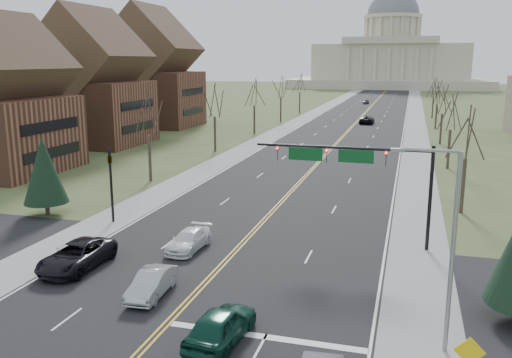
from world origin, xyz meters
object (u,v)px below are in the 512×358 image
Objects in this scene: signal_mast at (355,163)px; car_sb_inner_second at (189,240)px; warn_sign at (469,358)px; car_far_nb at (367,120)px; car_sb_outer_lead at (77,256)px; car_far_sb at (366,102)px; signal_left at (111,177)px; car_nb_inner_lead at (221,325)px; street_light at (447,239)px; car_sb_inner_lead at (152,283)px.

car_sb_inner_second is at bearing -157.49° from signal_mast.
warn_sign reaches higher than car_far_nb.
car_sb_outer_lead is 7.34m from car_sb_inner_second.
signal_mast reaches higher than car_sb_outer_lead.
car_sb_inner_second is 132.24m from car_far_sb.
signal_left is 1.04× the size of car_far_nb.
signal_left is at bearing -41.10° from car_nb_inner_lead.
warn_sign is 0.50× the size of car_far_nb.
car_nb_inner_lead is 0.83× the size of car_sb_outer_lead.
warn_sign is at bearing -70.93° from signal_mast.
car_far_sb is at bearing 87.67° from car_sb_outer_lead.
signal_left is (-18.95, 0.00, -2.05)m from signal_mast.
car_nb_inner_lead is at bearing -168.17° from street_light.
car_far_sb is (9.31, 127.85, -3.04)m from signal_left.
signal_mast is 1.34× the size of street_light.
signal_mast is 2.48× the size of car_nb_inner_lead.
signal_mast is 19.14m from car_sb_outer_lead.
street_light is 90.10m from car_far_nb.
signal_left reaches higher than car_sb_outer_lead.
car_nb_inner_lead is at bearing -27.34° from car_sb_outer_lead.
signal_left reaches higher than car_nb_inner_lead.
car_sb_inner_lead is (-14.91, 1.72, -4.51)m from street_light.
car_far_nb is (-0.86, 91.39, -0.03)m from car_nb_inner_lead.
car_sb_inner_lead is (9.32, -11.78, -3.00)m from signal_left.
car_nb_inner_lead is 91.40m from car_far_nb.
car_far_sb is (-14.93, 141.35, -4.55)m from street_light.
car_far_nb is at bearing -83.96° from car_nb_inner_lead.
signal_mast is at bearing 95.07° from car_far_nb.
street_light is at bearing -10.60° from car_sb_outer_lead.
signal_mast reaches higher than car_nb_inner_lead.
car_sb_inner_second is (-15.87, 9.12, -4.55)m from street_light.
car_sb_inner_lead is 0.94× the size of car_sb_inner_second.
car_sb_inner_second is at bearing 87.32° from car_far_nb.
car_sb_inner_lead is at bearing -129.24° from signal_mast.
warn_sign is at bearing 98.03° from car_far_nb.
car_sb_inner_lead is 139.64m from car_far_sb.
signal_mast reaches higher than car_sb_inner_lead.
signal_left is at bearing 150.88° from street_light.
car_sb_inner_second is (-6.29, 11.12, -0.17)m from car_nb_inner_lead.
car_sb_outer_lead is 137.41m from car_far_sb.
car_far_sb is (-9.64, 127.85, -5.08)m from signal_mast.
car_sb_outer_lead is 1.02× the size of car_far_nb.
warn_sign is 0.73× the size of car_far_sb.
car_far_sb is (-4.49, 51.96, -0.13)m from car_far_nb.
car_sb_inner_lead reaches higher than car_sb_inner_second.
signal_left is 27.78m from street_light.
signal_mast is 16.03m from car_sb_inner_lead.
signal_mast reaches higher than car_far_sb.
warn_sign is 16.74m from car_sb_inner_lead.
signal_mast is 128.32m from car_far_sb.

